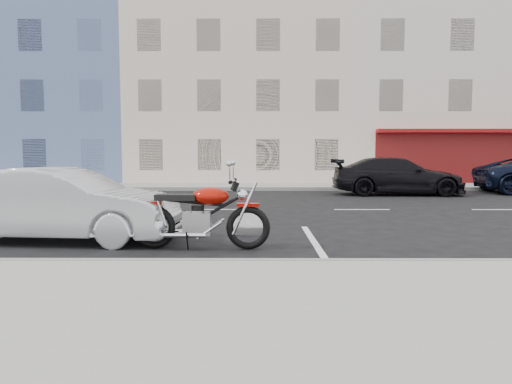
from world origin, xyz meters
TOP-DOWN VIEW (x-y plane):
  - ground at (0.00, 0.00)m, footprint 120.00×120.00m
  - sidewalk_far at (-5.00, 8.70)m, footprint 80.00×3.40m
  - curb_far at (-5.00, 7.00)m, footprint 80.00×0.12m
  - bldg_blue at (-14.00, 16.30)m, footprint 12.00×12.00m
  - bldg_cream at (-2.00, 16.30)m, footprint 12.00×12.00m
  - bldg_corner at (11.00, 16.30)m, footprint 14.00×12.00m
  - motorcycle at (-1.16, -5.60)m, footprint 2.33×0.77m
  - sedan_silver at (-4.56, -4.86)m, footprint 4.22×1.78m
  - car_far at (4.52, 4.97)m, footprint 5.22×2.35m

SIDE VIEW (x-z plane):
  - ground at x=0.00m, z-range 0.00..0.00m
  - sidewalk_far at x=-5.00m, z-range 0.00..0.15m
  - curb_far at x=-5.00m, z-range 0.00..0.16m
  - motorcycle at x=-1.16m, z-range -0.05..1.12m
  - sedan_silver at x=-4.56m, z-range 0.00..1.36m
  - car_far at x=4.52m, z-range 0.00..1.49m
  - bldg_cream at x=-2.00m, z-range 0.00..11.50m
  - bldg_corner at x=11.00m, z-range 0.00..12.50m
  - bldg_blue at x=-14.00m, z-range 0.00..13.00m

